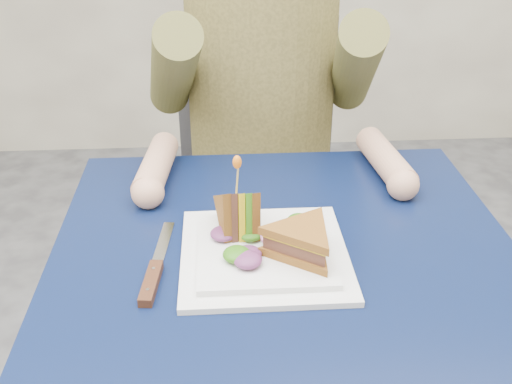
{
  "coord_description": "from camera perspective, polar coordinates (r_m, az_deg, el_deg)",
  "views": [
    {
      "loc": [
        -0.1,
        -0.77,
        1.28
      ],
      "look_at": [
        -0.05,
        0.05,
        0.82
      ],
      "focal_mm": 42.0,
      "sensor_mm": 36.0,
      "label": 1
    }
  ],
  "objects": [
    {
      "name": "table",
      "position": [
        1.0,
        2.86,
        -9.84
      ],
      "size": [
        0.75,
        0.75,
        0.73
      ],
      "color": "black",
      "rests_on": "ground"
    },
    {
      "name": "chair",
      "position": [
        1.61,
        0.23,
        2.0
      ],
      "size": [
        0.42,
        0.4,
        0.93
      ],
      "color": "#47474C",
      "rests_on": "ground"
    },
    {
      "name": "diner",
      "position": [
        1.37,
        0.59,
        13.82
      ],
      "size": [
        0.54,
        0.59,
        0.74
      ],
      "color": "brown",
      "rests_on": "chair"
    },
    {
      "name": "plate",
      "position": [
        0.94,
        0.81,
        -5.78
      ],
      "size": [
        0.26,
        0.26,
        0.02
      ],
      "color": "white",
      "rests_on": "table"
    },
    {
      "name": "sandwich_flat",
      "position": [
        0.91,
        4.42,
        -4.67
      ],
      "size": [
        0.19,
        0.19,
        0.05
      ],
      "color": "brown",
      "rests_on": "plate"
    },
    {
      "name": "sandwich_upright",
      "position": [
        0.95,
        -1.73,
        -2.09
      ],
      "size": [
        0.08,
        0.13,
        0.13
      ],
      "color": "brown",
      "rests_on": "plate"
    },
    {
      "name": "fork",
      "position": [
        0.91,
        -6.28,
        -7.91
      ],
      "size": [
        0.02,
        0.18,
        0.01
      ],
      "color": "silver",
      "rests_on": "table"
    },
    {
      "name": "knife",
      "position": [
        0.91,
        -9.74,
        -7.81
      ],
      "size": [
        0.04,
        0.22,
        0.02
      ],
      "color": "silver",
      "rests_on": "table"
    },
    {
      "name": "toothpick",
      "position": [
        0.92,
        -1.79,
        1.31
      ],
      "size": [
        0.01,
        0.01,
        0.06
      ],
      "primitive_type": "cylinder",
      "rotation": [
        0.14,
        0.07,
        0.0
      ],
      "color": "tan",
      "rests_on": "sandwich_upright"
    },
    {
      "name": "toothpick_frill",
      "position": [
        0.91,
        -1.81,
        2.87
      ],
      "size": [
        0.01,
        0.01,
        0.02
      ],
      "primitive_type": "ellipsoid",
      "color": "orange",
      "rests_on": "sandwich_upright"
    },
    {
      "name": "lettuce_spill",
      "position": [
        0.94,
        1.07,
        -4.36
      ],
      "size": [
        0.15,
        0.13,
        0.02
      ],
      "primitive_type": null,
      "color": "#337A14",
      "rests_on": "plate"
    },
    {
      "name": "onion_ring",
      "position": [
        0.93,
        1.72,
        -4.25
      ],
      "size": [
        0.04,
        0.04,
        0.02
      ],
      "primitive_type": "torus",
      "rotation": [
        0.44,
        0.0,
        0.0
      ],
      "color": "#9E4C7A",
      "rests_on": "plate"
    }
  ]
}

